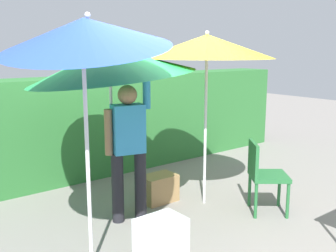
{
  "coord_description": "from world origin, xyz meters",
  "views": [
    {
      "loc": [
        -2.81,
        -3.28,
        1.99
      ],
      "look_at": [
        0.0,
        0.3,
        1.1
      ],
      "focal_mm": 41.99,
      "sensor_mm": 36.0,
      "label": 1
    }
  ],
  "objects": [
    {
      "name": "ground_plane",
      "position": [
        0.0,
        0.0,
        0.0
      ],
      "size": [
        24.0,
        24.0,
        0.0
      ],
      "primitive_type": "plane",
      "color": "gray"
    },
    {
      "name": "hedge_row",
      "position": [
        0.0,
        2.33,
        0.79
      ],
      "size": [
        8.0,
        0.7,
        1.57
      ],
      "primitive_type": "cube",
      "color": "#2D7033",
      "rests_on": "ground_plane"
    },
    {
      "name": "umbrella_rainbow",
      "position": [
        -0.58,
        0.61,
        1.84
      ],
      "size": [
        1.93,
        1.91,
        2.14
      ],
      "color": "silver",
      "rests_on": "ground_plane"
    },
    {
      "name": "umbrella_orange",
      "position": [
        -1.28,
        -0.22,
        2.12
      ],
      "size": [
        1.51,
        1.48,
        2.45
      ],
      "color": "silver",
      "rests_on": "ground_plane"
    },
    {
      "name": "umbrella_yellow",
      "position": [
        0.59,
        0.28,
        2.02
      ],
      "size": [
        1.65,
        1.65,
        2.22
      ],
      "color": "silver",
      "rests_on": "ground_plane"
    },
    {
      "name": "person_vendor",
      "position": [
        -0.46,
        0.45,
        0.93
      ],
      "size": [
        0.56,
        0.3,
        1.88
      ],
      "color": "black",
      "rests_on": "ground_plane"
    },
    {
      "name": "chair_plastic",
      "position": [
        0.95,
        -0.38,
        0.51
      ],
      "size": [
        0.62,
        0.62,
        0.89
      ],
      "color": "#236633",
      "rests_on": "ground_plane"
    },
    {
      "name": "cooler_box",
      "position": [
        -0.74,
        -0.53,
        0.21
      ],
      "size": [
        0.44,
        0.33,
        0.43
      ],
      "primitive_type": "cube",
      "color": "silver",
      "rests_on": "ground_plane"
    },
    {
      "name": "crate_cardboard",
      "position": [
        0.15,
        0.69,
        0.18
      ],
      "size": [
        0.46,
        0.31,
        0.36
      ],
      "primitive_type": "cube",
      "color": "#9E7A4C",
      "rests_on": "ground_plane"
    }
  ]
}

